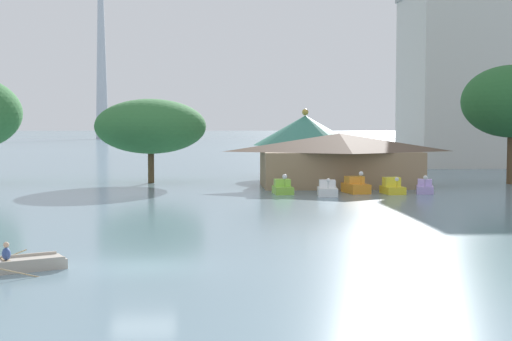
# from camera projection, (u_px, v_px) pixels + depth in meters

# --- Properties ---
(ground_plane) EXTENTS (2000.00, 2000.00, 0.00)m
(ground_plane) POSITION_uv_depth(u_px,v_px,m) (143.00, 267.00, 27.63)
(ground_plane) COLOR slate
(rowboat_with_rower) EXTENTS (3.96, 3.75, 1.24)m
(rowboat_with_rower) POSITION_uv_depth(u_px,v_px,m) (14.00, 265.00, 26.87)
(rowboat_with_rower) COLOR #ADA393
(rowboat_with_rower) RESTS_ON ground
(pedal_boat_lime) EXTENTS (1.62, 2.48, 1.69)m
(pedal_boat_lime) POSITION_uv_depth(u_px,v_px,m) (283.00, 188.00, 57.65)
(pedal_boat_lime) COLOR #8CCC3F
(pedal_boat_lime) RESTS_ON ground
(pedal_boat_white) EXTENTS (1.77, 2.81, 1.46)m
(pedal_boat_white) POSITION_uv_depth(u_px,v_px,m) (327.00, 189.00, 56.13)
(pedal_boat_white) COLOR white
(pedal_boat_white) RESTS_ON ground
(pedal_boat_orange) EXTENTS (2.04, 3.15, 1.86)m
(pedal_boat_orange) POSITION_uv_depth(u_px,v_px,m) (356.00, 186.00, 58.49)
(pedal_boat_orange) COLOR orange
(pedal_boat_orange) RESTS_ON ground
(pedal_boat_yellow) EXTENTS (1.73, 2.41, 1.42)m
(pedal_boat_yellow) POSITION_uv_depth(u_px,v_px,m) (392.00, 187.00, 57.69)
(pedal_boat_yellow) COLOR yellow
(pedal_boat_yellow) RESTS_ON ground
(pedal_boat_lavender) EXTENTS (1.92, 2.64, 1.54)m
(pedal_boat_lavender) POSITION_uv_depth(u_px,v_px,m) (425.00, 188.00, 58.21)
(pedal_boat_lavender) COLOR #B299D8
(pedal_boat_lavender) RESTS_ON ground
(boathouse) EXTENTS (15.17, 8.84, 4.88)m
(boathouse) POSITION_uv_depth(u_px,v_px,m) (339.00, 159.00, 64.55)
(boathouse) COLOR #9E7F5B
(boathouse) RESTS_ON ground
(green_roof_pavilion) EXTENTS (11.19, 11.19, 7.38)m
(green_roof_pavilion) POSITION_uv_depth(u_px,v_px,m) (305.00, 141.00, 75.43)
(green_roof_pavilion) COLOR brown
(green_roof_pavilion) RESTS_ON ground
(shoreline_tree_mid) EXTENTS (10.78, 10.78, 8.18)m
(shoreline_tree_mid) POSITION_uv_depth(u_px,v_px,m) (151.00, 126.00, 68.49)
(shoreline_tree_mid) COLOR brown
(shoreline_tree_mid) RESTS_ON ground
(shoreline_tree_right) EXTENTS (9.35, 9.35, 11.36)m
(shoreline_tree_right) POSITION_uv_depth(u_px,v_px,m) (511.00, 101.00, 67.29)
(shoreline_tree_right) COLOR brown
(shoreline_tree_right) RESTS_ON ground
(background_building_block) EXTENTS (23.03, 14.99, 24.68)m
(background_building_block) POSITION_uv_depth(u_px,v_px,m) (489.00, 77.00, 98.24)
(background_building_block) COLOR beige
(background_building_block) RESTS_ON ground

